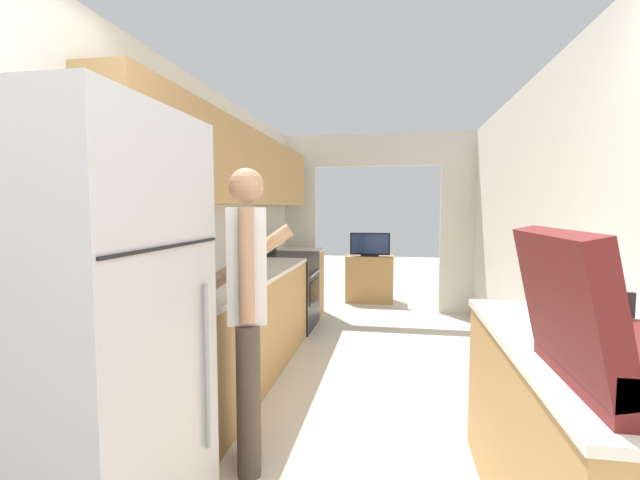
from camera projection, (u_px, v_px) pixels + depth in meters
wall_left at (208, 203)px, 3.53m from camera, size 0.38×7.56×2.50m
wall_right at (573, 243)px, 2.66m from camera, size 0.06×7.56×2.50m
wall_far_with_doorway at (377, 209)px, 6.03m from camera, size 3.05×0.06×2.50m
counter_left at (250, 320)px, 3.85m from camera, size 0.62×4.06×0.90m
counter_right at (576, 447)px, 1.81m from camera, size 0.62×1.65×0.90m
refrigerator at (83, 348)px, 1.67m from camera, size 0.79×0.82×1.84m
range_oven at (289, 290)px, 5.26m from camera, size 0.66×0.77×1.04m
person at (248, 309)px, 2.37m from camera, size 0.54×0.45×1.68m
suitcase at (615, 341)px, 1.35m from camera, size 0.54×0.66×0.50m
book_stack at (571, 329)px, 1.83m from camera, size 0.26×0.31×0.08m
tv_cabinet at (370, 279)px, 6.69m from camera, size 0.73×0.42×0.72m
television at (370, 245)px, 6.61m from camera, size 0.61×0.16×0.36m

